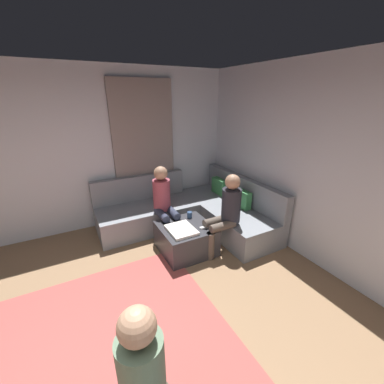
{
  "coord_description": "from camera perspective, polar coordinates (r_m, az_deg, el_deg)",
  "views": [
    {
      "loc": [
        1.46,
        -0.02,
        2.22
      ],
      "look_at": [
        -1.63,
        1.63,
        0.85
      ],
      "focal_mm": 23.05,
      "sensor_mm": 36.0,
      "label": 1
    }
  ],
  "objects": [
    {
      "name": "game_remote",
      "position": [
        3.64,
        2.95,
        -8.14
      ],
      "size": [
        0.05,
        0.15,
        0.02
      ],
      "primitive_type": "cube",
      "color": "white",
      "rests_on": "ottoman"
    },
    {
      "name": "folded_blanket",
      "position": [
        3.55,
        -2.48,
        -8.74
      ],
      "size": [
        0.44,
        0.36,
        0.04
      ],
      "primitive_type": "cube",
      "color": "white",
      "rests_on": "ottoman"
    },
    {
      "name": "wall_left",
      "position": [
        4.49,
        -27.54,
        7.78
      ],
      "size": [
        0.12,
        6.0,
        2.7
      ],
      "primitive_type": "cube",
      "color": "silver",
      "rests_on": "ground_plane"
    },
    {
      "name": "curtain_panel",
      "position": [
        4.6,
        -10.91,
        8.82
      ],
      "size": [
        0.06,
        1.1,
        2.5
      ],
      "primitive_type": "cube",
      "color": "gray",
      "rests_on": "ground_plane"
    },
    {
      "name": "wall_back",
      "position": [
        3.41,
        34.35,
        2.78
      ],
      "size": [
        6.0,
        0.12,
        2.7
      ],
      "primitive_type": "cube",
      "color": "silver",
      "rests_on": "ground_plane"
    },
    {
      "name": "sectional_couch",
      "position": [
        4.46,
        0.08,
        -4.4
      ],
      "size": [
        2.1,
        2.55,
        0.87
      ],
      "color": "gray",
      "rests_on": "ground_plane"
    },
    {
      "name": "person_on_couch_side",
      "position": [
        3.96,
        -6.47,
        -2.04
      ],
      "size": [
        0.6,
        0.3,
        1.2
      ],
      "rotation": [
        0.0,
        0.0,
        -1.57
      ],
      "color": "#2D3347",
      "rests_on": "ground_plane"
    },
    {
      "name": "area_rug",
      "position": [
        2.77,
        -16.92,
        -32.99
      ],
      "size": [
        2.6,
        2.2,
        0.01
      ],
      "primitive_type": "cube",
      "color": "#AD4C47",
      "rests_on": "ground_plane"
    },
    {
      "name": "coffee_mug",
      "position": [
        3.91,
        -0.56,
        -5.28
      ],
      "size": [
        0.08,
        0.08,
        0.1
      ],
      "primitive_type": "cylinder",
      "color": "#334C72",
      "rests_on": "ottoman"
    },
    {
      "name": "person_on_couch_back",
      "position": [
        3.62,
        7.75,
        -4.4
      ],
      "size": [
        0.3,
        0.6,
        1.2
      ],
      "rotation": [
        0.0,
        0.0,
        3.14
      ],
      "color": "brown",
      "rests_on": "ground_plane"
    },
    {
      "name": "ottoman",
      "position": [
        3.79,
        -1.44,
        -10.65
      ],
      "size": [
        0.76,
        0.76,
        0.42
      ],
      "primitive_type": "cube",
      "color": "#333338",
      "rests_on": "ground_plane"
    }
  ]
}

